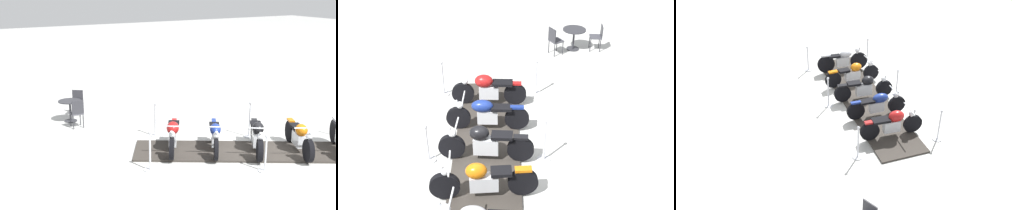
# 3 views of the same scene
# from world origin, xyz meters

# --- Properties ---
(ground_plane) EXTENTS (80.00, 80.00, 0.00)m
(ground_plane) POSITION_xyz_m (0.00, 0.00, 0.00)
(ground_plane) COLOR silver
(display_platform) EXTENTS (6.82, 4.87, 0.06)m
(display_platform) POSITION_xyz_m (0.00, 0.00, 0.03)
(display_platform) COLOR #38332D
(display_platform) RESTS_ON ground_plane
(motorcycle_maroon) EXTENTS (1.23, 1.80, 0.91)m
(motorcycle_maroon) POSITION_xyz_m (2.08, -1.18, 0.53)
(motorcycle_maroon) COLOR black
(motorcycle_maroon) RESTS_ON display_platform
(motorcycle_navy) EXTENTS (1.20, 1.84, 0.91)m
(motorcycle_navy) POSITION_xyz_m (1.05, -0.57, 0.52)
(motorcycle_navy) COLOR black
(motorcycle_navy) RESTS_ON display_platform
(motorcycle_black) EXTENTS (1.34, 1.90, 0.91)m
(motorcycle_black) POSITION_xyz_m (0.02, 0.03, 0.51)
(motorcycle_black) COLOR black
(motorcycle_black) RESTS_ON display_platform
(motorcycle_copper) EXTENTS (1.21, 2.06, 0.93)m
(motorcycle_copper) POSITION_xyz_m (-1.02, 0.63, 0.50)
(motorcycle_copper) COLOR black
(motorcycle_copper) RESTS_ON display_platform
(motorcycle_chrome) EXTENTS (1.28, 1.81, 1.04)m
(motorcycle_chrome) POSITION_xyz_m (-2.05, 1.23, 0.54)
(motorcycle_chrome) COLOR black
(motorcycle_chrome) RESTS_ON display_platform
(stanchion_right_rear) EXTENTS (0.35, 0.35, 1.06)m
(stanchion_right_rear) POSITION_xyz_m (-1.89, 2.65, 0.32)
(stanchion_right_rear) COLOR silver
(stanchion_right_rear) RESTS_ON ground_plane
(stanchion_right_mid) EXTENTS (0.34, 0.34, 1.01)m
(stanchion_right_mid) POSITION_xyz_m (0.67, 1.15, 0.31)
(stanchion_right_mid) COLOR silver
(stanchion_right_mid) RESTS_ON ground_plane
(stanchion_left_front) EXTENTS (0.32, 0.32, 1.11)m
(stanchion_left_front) POSITION_xyz_m (1.89, -2.65, 0.37)
(stanchion_left_front) COLOR silver
(stanchion_left_front) RESTS_ON ground_plane
(stanchion_left_mid) EXTENTS (0.32, 0.32, 1.16)m
(stanchion_left_mid) POSITION_xyz_m (-0.67, -1.15, 0.38)
(stanchion_left_mid) COLOR silver
(stanchion_left_mid) RESTS_ON ground_plane
(stanchion_right_front) EXTENTS (0.33, 0.33, 1.09)m
(stanchion_right_front) POSITION_xyz_m (3.23, -0.34, 0.35)
(stanchion_right_front) COLOR silver
(stanchion_right_front) RESTS_ON ground_plane
(stanchion_left_rear) EXTENTS (0.31, 0.31, 1.08)m
(stanchion_left_rear) POSITION_xyz_m (-3.23, 0.34, 0.37)
(stanchion_left_rear) COLOR silver
(stanchion_left_rear) RESTS_ON ground_plane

